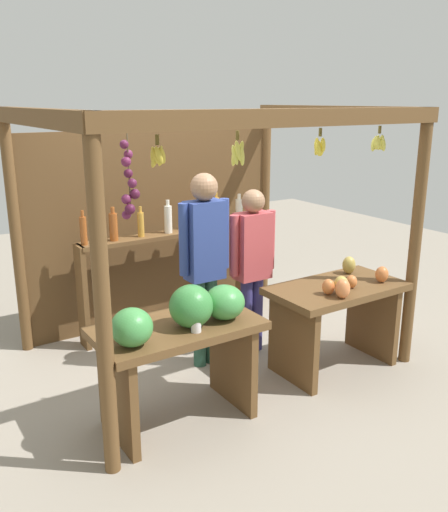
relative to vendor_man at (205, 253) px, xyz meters
name	(u,v)px	position (x,y,z in m)	size (l,w,h in m)	color
ground_plane	(212,354)	(0.14, 0.12, -1.03)	(12.00, 12.00, 0.00)	gray
market_stall	(185,206)	(0.13, 0.57, 0.29)	(2.92, 2.22, 2.22)	brown
fruit_counter_left	(182,336)	(-0.62, -0.71, -0.35)	(1.17, 0.64, 1.06)	brown
fruit_counter_right	(337,307)	(0.91, -0.68, -0.47)	(1.17, 0.65, 0.92)	brown
bottle_shelf_unit	(170,251)	(0.14, 0.92, -0.22)	(1.87, 0.22, 1.36)	brown
vendor_man	(205,253)	(0.00, 0.00, 0.00)	(0.48, 0.23, 1.70)	#295441
vendor_woman	(252,258)	(0.50, -0.01, -0.12)	(0.48, 0.21, 1.52)	navy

